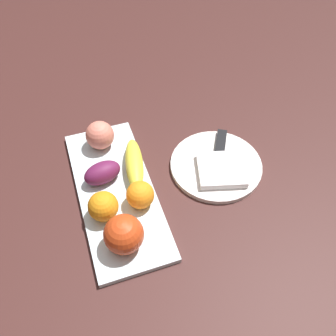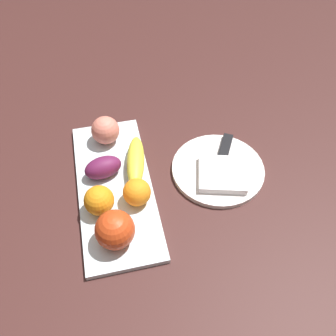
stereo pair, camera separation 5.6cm
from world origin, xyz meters
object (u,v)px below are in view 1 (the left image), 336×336
at_px(knife, 220,149).
at_px(dinner_plate, 216,165).
at_px(apple, 124,234).
at_px(banana, 134,164).
at_px(peach, 101,135).
at_px(grape_bunch, 102,173).
at_px(fruit_tray, 117,192).
at_px(orange_near_banana, 140,195).
at_px(orange_near_apple, 103,206).
at_px(folded_napkin, 221,170).

bearing_deg(knife, dinner_plate, -5.06).
distance_m(apple, banana, 0.20).
relative_size(peach, grape_bunch, 0.80).
bearing_deg(fruit_tray, dinner_plate, 90.00).
bearing_deg(fruit_tray, banana, 129.06).
distance_m(peach, knife, 0.29).
relative_size(orange_near_banana, peach, 0.88).
relative_size(orange_near_apple, peach, 0.93).
height_order(orange_near_apple, dinner_plate, orange_near_apple).
bearing_deg(fruit_tray, folded_napkin, 83.59).
xyz_separation_m(orange_near_banana, grape_bunch, (-0.09, -0.06, -0.01)).
bearing_deg(knife, banana, -62.29).
relative_size(banana, orange_near_banana, 2.52).
xyz_separation_m(banana, dinner_plate, (0.04, 0.19, -0.03)).
distance_m(orange_near_apple, knife, 0.32).
height_order(orange_near_banana, peach, peach).
height_order(orange_near_apple, grape_bunch, orange_near_apple).
distance_m(orange_near_banana, knife, 0.25).
bearing_deg(orange_near_apple, fruit_tray, 144.84).
distance_m(fruit_tray, orange_near_banana, 0.08).
height_order(orange_near_apple, orange_near_banana, orange_near_apple).
height_order(orange_near_apple, peach, peach).
distance_m(dinner_plate, folded_napkin, 0.03).
bearing_deg(orange_near_banana, dinner_plate, 104.25).
bearing_deg(orange_near_apple, folded_napkin, 95.72).
xyz_separation_m(apple, orange_near_banana, (-0.09, 0.06, -0.01)).
distance_m(orange_near_apple, grape_bunch, 0.10).
bearing_deg(knife, peach, -82.64).
bearing_deg(banana, knife, -80.72).
bearing_deg(folded_napkin, banana, -110.70).
relative_size(fruit_tray, dinner_plate, 1.87).
xyz_separation_m(fruit_tray, apple, (0.14, -0.02, 0.05)).
bearing_deg(apple, grape_bunch, -178.13).
distance_m(banana, orange_near_banana, 0.10).
xyz_separation_m(banana, grape_bunch, (0.01, -0.08, 0.00)).
relative_size(fruit_tray, orange_near_banana, 6.74).
relative_size(orange_near_banana, grape_bunch, 0.71).
relative_size(orange_near_banana, folded_napkin, 0.56).
xyz_separation_m(apple, folded_napkin, (-0.11, 0.26, -0.03)).
xyz_separation_m(apple, grape_bunch, (-0.18, -0.01, -0.02)).
xyz_separation_m(peach, knife, (0.11, 0.27, -0.03)).
distance_m(banana, peach, 0.12).
distance_m(orange_near_banana, dinner_plate, 0.21).
height_order(orange_near_banana, grape_bunch, orange_near_banana).
height_order(banana, dinner_plate, banana).
height_order(apple, folded_napkin, apple).
relative_size(apple, knife, 0.48).
height_order(orange_near_apple, knife, orange_near_apple).
xyz_separation_m(fruit_tray, orange_near_banana, (0.05, 0.04, 0.04)).
bearing_deg(peach, fruit_tray, -0.06).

